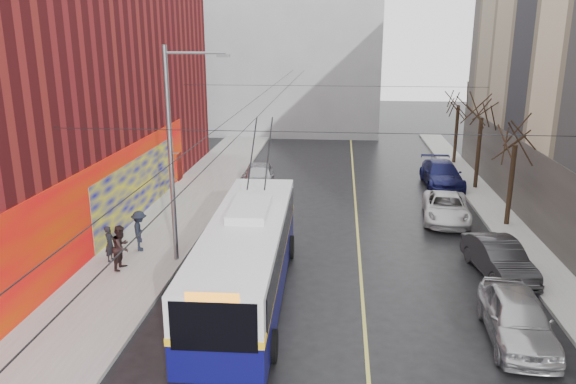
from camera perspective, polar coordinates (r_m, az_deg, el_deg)
name	(u,v)px	position (r m, az deg, el deg)	size (l,w,h in m)	color
sidewalk_left	(153,242)	(26.87, -13.54, -4.98)	(4.00, 60.00, 0.15)	gray
sidewalk_right	(532,255)	(26.86, 23.51, -5.92)	(2.00, 60.00, 0.15)	gray
lane_line	(358,235)	(27.40, 7.10, -4.40)	(0.12, 50.00, 0.01)	#BFB74C
building_far	(276,37)	(57.06, -1.24, 15.49)	(20.50, 12.10, 18.00)	gray
streetlight_pole	(174,151)	(23.16, -11.49, 4.11)	(2.65, 0.60, 9.00)	slate
catenary_wires	(276,103)	(26.83, -1.23, 9.04)	(18.00, 60.00, 0.22)	black
tree_near	(517,129)	(29.31, 22.24, 5.95)	(3.20, 3.20, 6.40)	black
tree_mid	(483,105)	(35.96, 19.18, 8.34)	(3.20, 3.20, 6.68)	black
tree_far	(459,94)	(42.76, 17.01, 9.45)	(3.20, 3.20, 6.57)	black
pigeons_flying	(253,93)	(22.90, -3.62, 9.99)	(4.82, 3.44, 1.83)	slate
trolleybus	(247,258)	(20.46, -4.19, -6.67)	(3.10, 12.36, 5.82)	#0A0947
parked_car_a	(517,317)	(19.53, 22.26, -11.70)	(1.88, 4.68, 1.60)	#ABABB0
parked_car_b	(499,258)	(24.19, 20.63, -6.31)	(1.55, 4.44, 1.46)	#2A2A2D
parked_car_c	(446,208)	(30.28, 15.76, -1.53)	(2.28, 4.94, 1.37)	silver
parked_car_d	(442,174)	(36.82, 15.35, 1.73)	(2.20, 5.42, 1.57)	#16194E
following_car	(259,177)	(34.82, -2.99, 1.55)	(1.95, 4.84, 1.65)	#ACACB0
pedestrian_a	(110,244)	(24.78, -17.65, -5.02)	(0.56, 0.37, 1.54)	black
pedestrian_b	(121,247)	(23.79, -16.56, -5.40)	(0.90, 0.70, 1.86)	black
pedestrian_c	(140,231)	(25.55, -14.83, -3.83)	(1.17, 0.67, 1.82)	black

